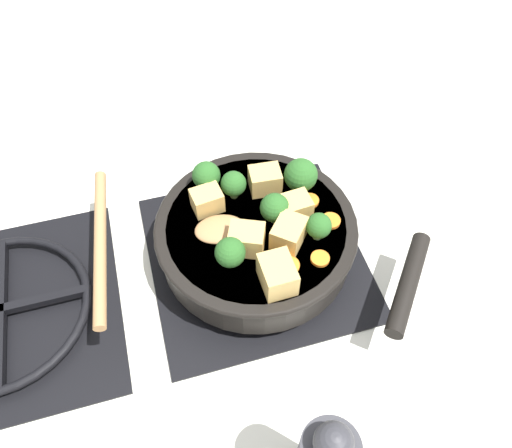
{
  "coord_description": "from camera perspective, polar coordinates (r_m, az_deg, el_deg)",
  "views": [
    {
      "loc": [
        -0.4,
        0.11,
        0.63
      ],
      "look_at": [
        0.0,
        0.0,
        0.08
      ],
      "focal_mm": 35.0,
      "sensor_mm": 36.0,
      "label": 1
    }
  ],
  "objects": [
    {
      "name": "carrot_slice_under_broccoli",
      "position": [
        0.71,
        6.19,
        2.66
      ],
      "size": [
        0.03,
        0.03,
        0.01
      ],
      "primitive_type": "cylinder",
      "color": "orange",
      "rests_on": "skillet_pan"
    },
    {
      "name": "broccoli_floret_north_edge",
      "position": [
        0.7,
        5.14,
        5.58
      ],
      "size": [
        0.05,
        0.05,
        0.05
      ],
      "color": "#709956",
      "rests_on": "skillet_pan"
    },
    {
      "name": "broccoli_floret_east_rim",
      "position": [
        0.7,
        -2.58,
        4.58
      ],
      "size": [
        0.04,
        0.04,
        0.04
      ],
      "color": "#709956",
      "rests_on": "skillet_pan"
    },
    {
      "name": "tofu_cube_front_piece",
      "position": [
        0.62,
        2.28,
        -5.84
      ],
      "size": [
        0.05,
        0.04,
        0.04
      ],
      "primitive_type": "cube",
      "rotation": [
        0.0,
        0.0,
        3.17
      ],
      "color": "tan",
      "rests_on": "skillet_pan"
    },
    {
      "name": "broccoli_floret_west_rim",
      "position": [
        0.66,
        2.27,
        1.55
      ],
      "size": [
        0.04,
        0.04,
        0.05
      ],
      "color": "#709956",
      "rests_on": "skillet_pan"
    },
    {
      "name": "skillet_pan",
      "position": [
        0.7,
        0.18,
        -1.3
      ],
      "size": [
        0.35,
        0.37,
        0.06
      ],
      "color": "black",
      "rests_on": "front_burner_grate"
    },
    {
      "name": "tofu_cube_near_handle",
      "position": [
        0.68,
        4.5,
        1.63
      ],
      "size": [
        0.04,
        0.05,
        0.03
      ],
      "primitive_type": "cube",
      "rotation": [
        0.0,
        0.0,
        4.8
      ],
      "color": "tan",
      "rests_on": "skillet_pan"
    },
    {
      "name": "broccoli_floret_center_top",
      "position": [
        0.63,
        -2.97,
        -3.29
      ],
      "size": [
        0.04,
        0.04,
        0.05
      ],
      "color": "#709956",
      "rests_on": "skillet_pan"
    },
    {
      "name": "rear_burner_grate",
      "position": [
        0.77,
        -26.92,
        -9.03
      ],
      "size": [
        0.31,
        0.31,
        0.03
      ],
      "color": "black",
      "rests_on": "ground_plane"
    },
    {
      "name": "wooden_spoon",
      "position": [
        0.68,
        -11.94,
        -1.36
      ],
      "size": [
        0.25,
        0.21,
        0.02
      ],
      "color": "#A87A4C",
      "rests_on": "skillet_pan"
    },
    {
      "name": "ground_plane",
      "position": [
        0.75,
        -0.0,
        -3.84
      ],
      "size": [
        2.4,
        2.4,
        0.0
      ],
      "primitive_type": "plane",
      "color": "silver"
    },
    {
      "name": "tofu_cube_east_chunk",
      "position": [
        0.65,
        -1.08,
        -1.75
      ],
      "size": [
        0.05,
        0.06,
        0.04
      ],
      "primitive_type": "cube",
      "rotation": [
        0.0,
        0.0,
        1.17
      ],
      "color": "tan",
      "rests_on": "skillet_pan"
    },
    {
      "name": "front_burner_grate",
      "position": [
        0.74,
        -0.0,
        -3.33
      ],
      "size": [
        0.31,
        0.31,
        0.03
      ],
      "color": "black",
      "rests_on": "ground_plane"
    },
    {
      "name": "carrot_slice_edge_slice",
      "position": [
        0.65,
        7.34,
        -3.94
      ],
      "size": [
        0.02,
        0.02,
        0.01
      ],
      "primitive_type": "cylinder",
      "color": "orange",
      "rests_on": "skillet_pan"
    },
    {
      "name": "carrot_slice_orange_thin",
      "position": [
        0.69,
        8.53,
        0.37
      ],
      "size": [
        0.03,
        0.03,
        0.01
      ],
      "primitive_type": "cylinder",
      "color": "orange",
      "rests_on": "skillet_pan"
    },
    {
      "name": "tofu_cube_west_chunk",
      "position": [
        0.69,
        -5.62,
        2.7
      ],
      "size": [
        0.04,
        0.04,
        0.03
      ],
      "primitive_type": "cube",
      "rotation": [
        0.0,
        0.0,
        1.71
      ],
      "color": "tan",
      "rests_on": "skillet_pan"
    },
    {
      "name": "tofu_cube_back_piece",
      "position": [
        0.65,
        3.76,
        -1.08
      ],
      "size": [
        0.06,
        0.06,
        0.04
      ],
      "primitive_type": "cube",
      "rotation": [
        0.0,
        0.0,
        5.58
      ],
      "color": "tan",
      "rests_on": "skillet_pan"
    },
    {
      "name": "tofu_cube_center_large",
      "position": [
        0.71,
        1.03,
        5.05
      ],
      "size": [
        0.04,
        0.05,
        0.03
      ],
      "primitive_type": "cube",
      "rotation": [
        0.0,
        0.0,
        4.64
      ],
      "color": "tan",
      "rests_on": "skillet_pan"
    },
    {
      "name": "broccoli_floret_near_spoon",
      "position": [
        0.71,
        -5.7,
        5.52
      ],
      "size": [
        0.04,
        0.04,
        0.05
      ],
      "color": "#709956",
      "rests_on": "skillet_pan"
    },
    {
      "name": "carrot_slice_near_center",
      "position": [
        0.64,
        3.78,
        -4.75
      ],
      "size": [
        0.03,
        0.03,
        0.01
      ],
      "primitive_type": "cylinder",
      "color": "orange",
      "rests_on": "skillet_pan"
    },
    {
      "name": "broccoli_floret_south_cluster",
      "position": [
        0.66,
        7.18,
        -0.22
      ],
      "size": [
        0.03,
        0.03,
        0.04
      ],
      "color": "#709956",
      "rests_on": "skillet_pan"
    }
  ]
}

